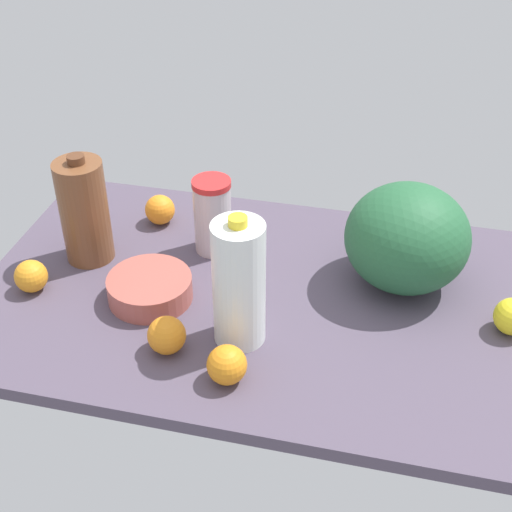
# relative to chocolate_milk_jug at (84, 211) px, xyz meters

# --- Properties ---
(countertop) EXTENTS (1.20, 0.76, 0.03)m
(countertop) POSITION_rel_chocolate_milk_jug_xyz_m (0.40, -0.05, -0.14)
(countertop) COLOR #4F4556
(countertop) RESTS_ON ground
(chocolate_milk_jug) EXTENTS (0.11, 0.11, 0.26)m
(chocolate_milk_jug) POSITION_rel_chocolate_milk_jug_xyz_m (0.00, 0.00, 0.00)
(chocolate_milk_jug) COLOR brown
(chocolate_milk_jug) RESTS_ON countertop
(milk_jug) EXTENTS (0.10, 0.10, 0.28)m
(milk_jug) POSITION_rel_chocolate_milk_jug_xyz_m (0.41, -0.19, 0.01)
(milk_jug) COLOR white
(milk_jug) RESTS_ON countertop
(watermelon) EXTENTS (0.27, 0.27, 0.23)m
(watermelon) POSITION_rel_chocolate_milk_jug_xyz_m (0.71, 0.07, -0.01)
(watermelon) COLOR #255E37
(watermelon) RESTS_ON countertop
(tumbler_cup) EXTENTS (0.09, 0.09, 0.18)m
(tumbler_cup) POSITION_rel_chocolate_milk_jug_xyz_m (0.27, 0.09, -0.03)
(tumbler_cup) COLOR beige
(tumbler_cup) RESTS_ON countertop
(mixing_bowl) EXTENTS (0.18, 0.18, 0.05)m
(mixing_bowl) POSITION_rel_chocolate_milk_jug_xyz_m (0.19, -0.11, -0.10)
(mixing_bowl) COLOR #AC5449
(mixing_bowl) RESTS_ON countertop
(orange_by_jug) EXTENTS (0.08, 0.08, 0.08)m
(orange_by_jug) POSITION_rel_chocolate_milk_jug_xyz_m (0.41, -0.31, -0.08)
(orange_by_jug) COLOR orange
(orange_by_jug) RESTS_ON countertop
(orange_near_front) EXTENTS (0.07, 0.07, 0.07)m
(orange_near_front) POSITION_rel_chocolate_milk_jug_xyz_m (0.11, 0.17, -0.09)
(orange_near_front) COLOR orange
(orange_near_front) RESTS_ON countertop
(orange_far_back) EXTENTS (0.07, 0.07, 0.07)m
(orange_far_back) POSITION_rel_chocolate_milk_jug_xyz_m (-0.07, -0.14, -0.09)
(orange_far_back) COLOR orange
(orange_far_back) RESTS_ON countertop
(orange_beside_bowl) EXTENTS (0.08, 0.08, 0.08)m
(orange_beside_bowl) POSITION_rel_chocolate_milk_jug_xyz_m (0.28, -0.26, -0.08)
(orange_beside_bowl) COLOR orange
(orange_beside_bowl) RESTS_ON countertop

